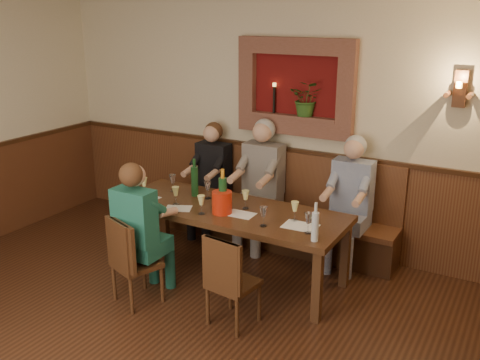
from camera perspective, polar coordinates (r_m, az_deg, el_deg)
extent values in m
cube|color=beige|center=(6.19, 4.27, 5.92)|extent=(6.00, 0.04, 2.80)
cube|color=#502917|center=(6.40, 4.02, -1.58)|extent=(6.00, 0.04, 1.10)
cube|color=#381E0F|center=(6.24, 4.13, 3.41)|extent=(6.02, 0.06, 0.05)
cube|color=#5F0E0D|center=(6.02, 6.05, 9.88)|extent=(1.00, 0.02, 0.70)
cube|color=brown|center=(5.94, 6.00, 14.04)|extent=(1.36, 0.12, 0.18)
cube|color=brown|center=(6.06, 5.74, 5.70)|extent=(1.36, 0.12, 0.18)
cube|color=brown|center=(6.24, 0.84, 10.24)|extent=(0.18, 0.12, 0.70)
cube|color=brown|center=(5.77, 11.29, 9.30)|extent=(0.18, 0.12, 0.70)
cube|color=brown|center=(6.04, 5.77, 6.73)|extent=(1.00, 0.14, 0.04)
imported|color=#2C541C|center=(5.94, 7.17, 8.61)|extent=(0.35, 0.30, 0.39)
cylinder|color=black|center=(6.11, 3.66, 8.53)|extent=(0.03, 0.03, 0.30)
cylinder|color=#FFBF59|center=(6.09, 3.69, 10.11)|extent=(0.04, 0.04, 0.04)
cube|color=#502917|center=(5.52, 22.47, 9.00)|extent=(0.12, 0.08, 0.35)
cylinder|color=#502917|center=(5.47, 21.26, 8.54)|extent=(0.05, 0.18, 0.05)
cylinder|color=#502917|center=(5.45, 23.35, 8.26)|extent=(0.05, 0.18, 0.05)
cylinder|color=#FFBF59|center=(5.39, 22.34, 9.37)|extent=(0.06, 0.06, 0.06)
cube|color=#3A2211|center=(5.41, -1.18, -3.31)|extent=(2.40, 0.90, 0.06)
cube|color=#3A2211|center=(5.90, -12.46, -5.82)|extent=(0.08, 0.08, 0.69)
cube|color=#3A2211|center=(4.82, 8.24, -11.20)|extent=(0.08, 0.08, 0.69)
cube|color=#3A2211|center=(6.42, -8.08, -3.60)|extent=(0.08, 0.08, 0.69)
cube|color=#3A2211|center=(5.44, 11.17, -7.83)|extent=(0.08, 0.08, 0.69)
cube|color=#381E0F|center=(6.34, 3.08, -5.14)|extent=(3.00, 0.40, 0.40)
cube|color=#502917|center=(6.26, 3.11, -3.28)|extent=(3.00, 0.45, 0.06)
cube|color=#502917|center=(6.31, 3.95, 0.31)|extent=(3.00, 0.06, 0.66)
cube|color=#3A2211|center=(5.25, -10.83, -10.81)|extent=(0.47, 0.47, 0.36)
cube|color=#3A2211|center=(5.15, -10.96, -8.81)|extent=(0.49, 0.49, 0.05)
cube|color=#3A2211|center=(4.98, -12.86, -6.75)|extent=(0.37, 0.16, 0.45)
cube|color=#3A2211|center=(4.84, -0.69, -13.11)|extent=(0.40, 0.40, 0.36)
cube|color=#3A2211|center=(4.74, -0.70, -11.00)|extent=(0.42, 0.42, 0.05)
cube|color=#3A2211|center=(4.50, -2.06, -9.07)|extent=(0.38, 0.08, 0.45)
cube|color=black|center=(6.57, -3.50, -4.07)|extent=(0.40, 0.42, 0.45)
cube|color=black|center=(6.50, -2.81, 1.67)|extent=(0.40, 0.21, 0.53)
sphere|color=#D8A384|center=(6.37, -3.05, 4.97)|extent=(0.20, 0.20, 0.20)
sphere|color=#4C2D19|center=(6.40, -2.82, 5.22)|extent=(0.22, 0.22, 0.22)
cube|color=#534D4C|center=(6.24, 1.67, -5.27)|extent=(0.45, 0.47, 0.45)
cube|color=#534D4C|center=(6.16, 2.53, 1.25)|extent=(0.45, 0.24, 0.59)
sphere|color=#D8A384|center=(6.01, 2.40, 5.12)|extent=(0.23, 0.23, 0.23)
sphere|color=#B2B2B2|center=(6.06, 2.63, 5.41)|extent=(0.25, 0.25, 0.25)
cube|color=navy|center=(5.87, 11.00, -7.15)|extent=(0.42, 0.44, 0.45)
cube|color=navy|center=(5.78, 11.94, -0.55)|extent=(0.42, 0.22, 0.55)
sphere|color=#D8A384|center=(5.63, 12.07, 3.26)|extent=(0.21, 0.21, 0.21)
sphere|color=#B2B2B2|center=(5.68, 12.24, 3.56)|extent=(0.23, 0.23, 0.23)
cube|color=#175253|center=(5.34, -9.66, -9.68)|extent=(0.40, 0.42, 0.45)
cube|color=#175253|center=(4.97, -11.20, -3.85)|extent=(0.40, 0.21, 0.52)
sphere|color=#D8A384|center=(4.87, -11.18, 0.48)|extent=(0.20, 0.20, 0.20)
sphere|color=#4C2D19|center=(4.83, -11.55, 0.55)|extent=(0.22, 0.22, 0.22)
cylinder|color=red|center=(5.23, -1.93, -2.40)|extent=(0.20, 0.20, 0.22)
cylinder|color=#19471E|center=(5.24, -1.85, -1.62)|extent=(0.10, 0.10, 0.35)
cylinder|color=orange|center=(5.17, -1.87, 0.69)|extent=(0.04, 0.04, 0.09)
cylinder|color=#19471E|center=(5.72, -4.86, -0.16)|extent=(0.10, 0.10, 0.32)
cylinder|color=#19471E|center=(5.66, -4.91, 1.82)|extent=(0.04, 0.04, 0.09)
cylinder|color=silver|center=(4.65, 8.01, -4.96)|extent=(0.08, 0.08, 0.26)
cylinder|color=silver|center=(4.59, 8.10, -2.94)|extent=(0.03, 0.03, 0.09)
cube|color=white|center=(5.78, -10.06, -1.86)|extent=(0.30, 0.23, 0.00)
cube|color=white|center=(5.23, 0.06, -3.67)|extent=(0.28, 0.20, 0.00)
cube|color=white|center=(4.99, 6.46, -4.91)|extent=(0.33, 0.24, 0.00)
cube|color=white|center=(5.42, -6.59, -3.02)|extent=(0.31, 0.28, 0.00)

